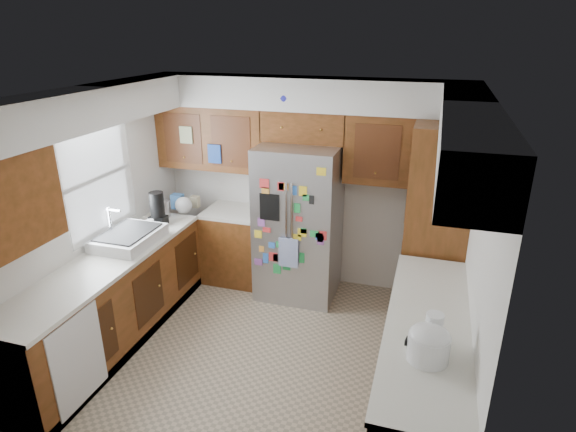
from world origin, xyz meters
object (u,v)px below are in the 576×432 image
object	(u,v)px
fridge	(299,223)
rice_cooker	(429,343)
pantry	(436,225)
paper_towel	(433,331)

from	to	relation	value
fridge	rice_cooker	distance (m)	2.60
pantry	rice_cooker	bearing A→B (deg)	-90.01
rice_cooker	fridge	bearing A→B (deg)	125.25
fridge	rice_cooker	size ratio (longest dim) A/B	6.21
pantry	fridge	distance (m)	1.51
rice_cooker	paper_towel	bearing A→B (deg)	79.36
rice_cooker	paper_towel	xyz separation A→B (m)	(0.02, 0.13, 0.01)
pantry	paper_towel	bearing A→B (deg)	-89.28
rice_cooker	paper_towel	distance (m)	0.14
fridge	paper_towel	size ratio (longest dim) A/B	6.64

